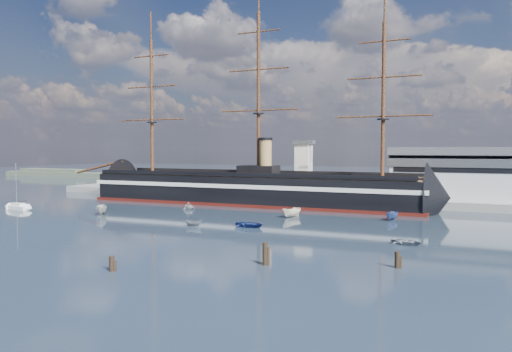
% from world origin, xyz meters
% --- Properties ---
extents(ground, '(600.00, 600.00, 0.00)m').
position_xyz_m(ground, '(0.00, 40.00, 0.00)').
color(ground, black).
rests_on(ground, ground).
extents(quay, '(180.00, 18.00, 2.00)m').
position_xyz_m(quay, '(10.00, 76.00, 0.00)').
color(quay, slate).
rests_on(quay, ground).
extents(quay_tower, '(5.00, 5.00, 15.00)m').
position_xyz_m(quay_tower, '(3.00, 73.00, 9.75)').
color(quay_tower, silver).
rests_on(quay_tower, ground).
extents(shoreline, '(120.00, 10.00, 4.00)m').
position_xyz_m(shoreline, '(-139.23, 135.00, 1.45)').
color(shoreline, '#3F4C38').
rests_on(shoreline, ground).
extents(warship, '(113.03, 17.95, 53.94)m').
position_xyz_m(warship, '(-8.54, 60.00, 4.04)').
color(warship, black).
rests_on(warship, ground).
extents(sailboat, '(7.20, 2.93, 11.19)m').
position_xyz_m(sailboat, '(-52.78, 25.64, 0.71)').
color(sailboat, white).
rests_on(sailboat, ground).
extents(motorboat_a, '(7.04, 6.06, 2.74)m').
position_xyz_m(motorboat_a, '(-27.65, 26.60, 0.00)').
color(motorboat_a, silver).
rests_on(motorboat_a, ground).
extents(motorboat_b, '(1.71, 3.62, 1.64)m').
position_xyz_m(motorboat_b, '(9.59, 25.01, 0.00)').
color(motorboat_b, navy).
rests_on(motorboat_b, ground).
extents(motorboat_c, '(6.58, 4.33, 2.47)m').
position_xyz_m(motorboat_c, '(11.80, 41.20, 0.00)').
color(motorboat_c, '#F8ECCE').
rests_on(motorboat_c, ground).
extents(motorboat_d, '(4.47, 5.93, 2.00)m').
position_xyz_m(motorboat_d, '(-15.63, 43.26, 0.00)').
color(motorboat_d, silver).
rests_on(motorboat_d, ground).
extents(motorboat_e, '(1.93, 3.09, 1.34)m').
position_xyz_m(motorboat_e, '(38.76, 19.88, 0.00)').
color(motorboat_e, slate).
rests_on(motorboat_e, ground).
extents(motorboat_f, '(5.74, 2.89, 2.19)m').
position_xyz_m(motorboat_f, '(32.04, 45.74, 0.00)').
color(motorboat_f, navy).
rests_on(motorboat_f, ground).
extents(motorboat_g, '(1.82, 3.94, 1.52)m').
position_xyz_m(motorboat_g, '(-0.31, 21.33, 0.00)').
color(motorboat_g, gray).
rests_on(motorboat_g, ground).
extents(piling_near_mid, '(0.64, 0.64, 2.54)m').
position_xyz_m(piling_near_mid, '(9.32, -12.12, 0.00)').
color(piling_near_mid, black).
rests_on(piling_near_mid, ground).
extents(piling_near_right, '(0.64, 0.64, 3.57)m').
position_xyz_m(piling_near_right, '(24.62, -1.44, 0.00)').
color(piling_near_right, black).
rests_on(piling_near_right, ground).
extents(piling_far_right, '(0.64, 0.64, 2.72)m').
position_xyz_m(piling_far_right, '(39.96, 4.04, 0.00)').
color(piling_far_right, black).
rests_on(piling_far_right, ground).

